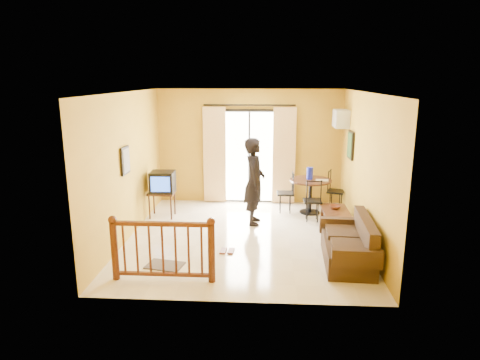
# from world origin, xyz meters

# --- Properties ---
(ground) EXTENTS (5.00, 5.00, 0.00)m
(ground) POSITION_xyz_m (0.00, 0.00, 0.00)
(ground) COLOR beige
(ground) RESTS_ON ground
(room_shell) EXTENTS (5.00, 5.00, 5.00)m
(room_shell) POSITION_xyz_m (0.00, 0.00, 1.70)
(room_shell) COLOR white
(room_shell) RESTS_ON ground
(balcony_door) EXTENTS (2.25, 0.14, 2.46)m
(balcony_door) POSITION_xyz_m (0.00, 2.43, 1.19)
(balcony_door) COLOR black
(balcony_door) RESTS_ON ground
(tv_table) EXTENTS (0.58, 0.48, 0.58)m
(tv_table) POSITION_xyz_m (-1.90, 1.17, 0.50)
(tv_table) COLOR black
(tv_table) RESTS_ON ground
(television) EXTENTS (0.53, 0.49, 0.47)m
(television) POSITION_xyz_m (-1.87, 1.17, 0.81)
(television) COLOR black
(television) RESTS_ON tv_table
(picture_left) EXTENTS (0.05, 0.42, 0.52)m
(picture_left) POSITION_xyz_m (-2.22, -0.20, 1.55)
(picture_left) COLOR black
(picture_left) RESTS_ON room_shell
(dining_table) EXTENTS (0.95, 0.95, 0.79)m
(dining_table) POSITION_xyz_m (1.44, 1.66, 0.63)
(dining_table) COLOR black
(dining_table) RESTS_ON ground
(water_jug) EXTENTS (0.15, 0.15, 0.27)m
(water_jug) POSITION_xyz_m (1.42, 1.71, 0.93)
(water_jug) COLOR #141DBE
(water_jug) RESTS_ON dining_table
(serving_tray) EXTENTS (0.30, 0.21, 0.02)m
(serving_tray) POSITION_xyz_m (1.68, 1.56, 0.80)
(serving_tray) COLOR beige
(serving_tray) RESTS_ON dining_table
(dining_chairs) EXTENTS (1.66, 1.29, 0.95)m
(dining_chairs) POSITION_xyz_m (1.46, 1.56, 0.00)
(dining_chairs) COLOR black
(dining_chairs) RESTS_ON ground
(air_conditioner) EXTENTS (0.31, 0.60, 0.40)m
(air_conditioner) POSITION_xyz_m (2.09, 1.95, 2.15)
(air_conditioner) COLOR silver
(air_conditioner) RESTS_ON room_shell
(botanical_print) EXTENTS (0.05, 0.50, 0.60)m
(botanical_print) POSITION_xyz_m (2.22, 1.30, 1.65)
(botanical_print) COLOR black
(botanical_print) RESTS_ON room_shell
(coffee_table) EXTENTS (0.52, 0.94, 0.42)m
(coffee_table) POSITION_xyz_m (1.85, 0.57, 0.28)
(coffee_table) COLOR black
(coffee_table) RESTS_ON ground
(bowl) EXTENTS (0.28, 0.28, 0.07)m
(bowl) POSITION_xyz_m (1.85, 0.66, 0.45)
(bowl) COLOR #5C2D1F
(bowl) RESTS_ON coffee_table
(sofa) EXTENTS (0.83, 1.67, 0.78)m
(sofa) POSITION_xyz_m (1.85, -1.06, 0.29)
(sofa) COLOR #322113
(sofa) RESTS_ON ground
(standing_person) EXTENTS (0.45, 0.68, 1.85)m
(standing_person) POSITION_xyz_m (0.17, 0.86, 0.92)
(standing_person) COLOR black
(standing_person) RESTS_ON ground
(stair_balustrade) EXTENTS (1.63, 0.13, 1.04)m
(stair_balustrade) POSITION_xyz_m (-1.15, -1.90, 0.56)
(stair_balustrade) COLOR #471E0F
(stair_balustrade) RESTS_ON ground
(doormat) EXTENTS (0.67, 0.51, 0.02)m
(doormat) POSITION_xyz_m (-1.26, -1.39, 0.01)
(doormat) COLOR #4F453F
(doormat) RESTS_ON ground
(sandals) EXTENTS (0.26, 0.26, 0.03)m
(sandals) POSITION_xyz_m (-0.27, -0.74, 0.01)
(sandals) COLOR #5C2D1F
(sandals) RESTS_ON ground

